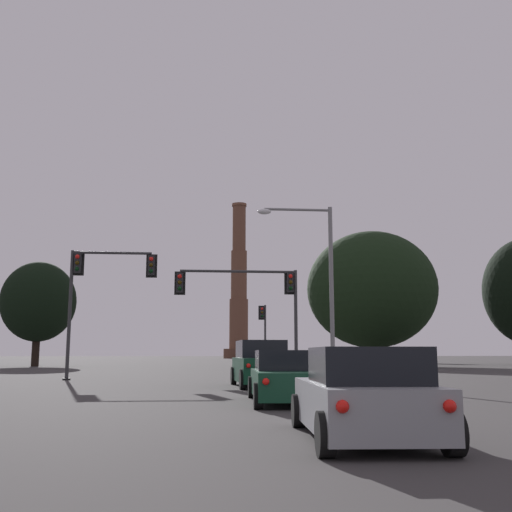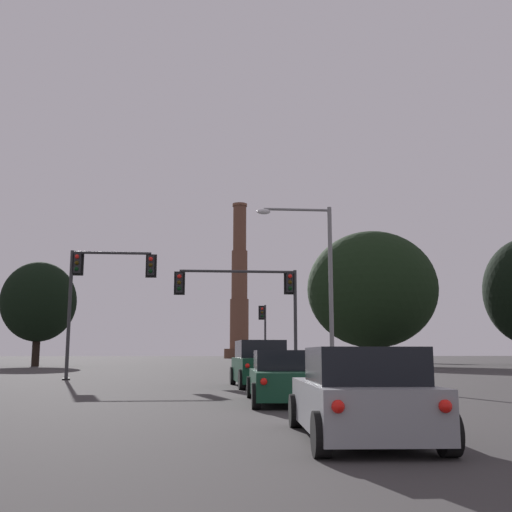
% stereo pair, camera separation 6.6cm
% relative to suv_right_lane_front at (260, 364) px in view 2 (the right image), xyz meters
% --- Properties ---
extents(suv_right_lane_front, '(2.28, 4.97, 1.86)m').
position_rel_suv_right_lane_front_xyz_m(suv_right_lane_front, '(0.00, 0.00, 0.00)').
color(suv_right_lane_front, '#0F3823').
rests_on(suv_right_lane_front, ground_plane).
extents(sedan_right_lane_second, '(2.16, 4.77, 1.43)m').
position_rel_suv_right_lane_front_xyz_m(sedan_right_lane_second, '(-0.04, -7.92, -0.23)').
color(sedan_right_lane_second, '#0F3823').
rests_on(sedan_right_lane_second, ground_plane).
extents(hatchback_right_lane_third, '(2.09, 4.18, 1.44)m').
position_rel_suv_right_lane_front_xyz_m(hatchback_right_lane_third, '(0.17, -15.20, -0.23)').
color(hatchback_right_lane_third, gray).
rests_on(hatchback_right_lane_third, ground_plane).
extents(traffic_light_overhead_left, '(4.57, 0.50, 6.65)m').
position_rel_suv_right_lane_front_xyz_m(traffic_light_overhead_left, '(-7.82, 6.88, 4.14)').
color(traffic_light_overhead_left, '#2D2D30').
rests_on(traffic_light_overhead_left, ground_plane).
extents(traffic_light_far_right, '(0.78, 0.50, 5.58)m').
position_rel_suv_right_lane_front_xyz_m(traffic_light_far_right, '(2.97, 28.33, 2.77)').
color(traffic_light_far_right, '#2D2D30').
rests_on(traffic_light_far_right, ground_plane).
extents(traffic_light_overhead_right, '(6.65, 0.50, 5.76)m').
position_rel_suv_right_lane_front_xyz_m(traffic_light_overhead_right, '(0.33, 6.95, 3.55)').
color(traffic_light_overhead_right, '#2D2D30').
rests_on(traffic_light_overhead_right, ground_plane).
extents(street_lamp, '(3.52, 0.36, 8.12)m').
position_rel_suv_right_lane_front_xyz_m(street_lamp, '(2.91, 2.30, 4.15)').
color(street_lamp, slate).
rests_on(street_lamp, ground_plane).
extents(smokestack, '(7.96, 7.96, 41.81)m').
position_rel_suv_right_lane_front_xyz_m(smokestack, '(6.99, 134.70, 15.55)').
color(smokestack, '#523427').
rests_on(smokestack, ground_plane).
extents(treeline_left_mid, '(13.81, 12.42, 14.26)m').
position_rel_suv_right_lane_front_xyz_m(treeline_left_mid, '(15.46, 37.31, 7.15)').
color(treeline_left_mid, black).
rests_on(treeline_left_mid, ground_plane).
extents(treeline_right_mid, '(7.74, 6.96, 10.91)m').
position_rel_suv_right_lane_front_xyz_m(treeline_right_mid, '(-19.65, 39.81, 5.79)').
color(treeline_right_mid, black).
rests_on(treeline_right_mid, ground_plane).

